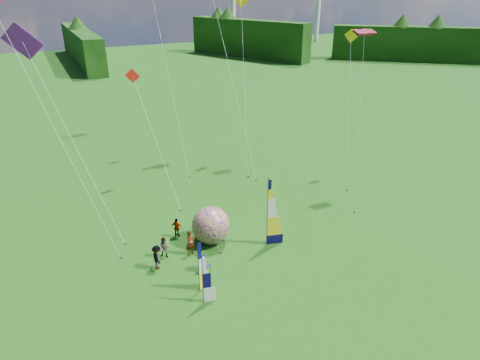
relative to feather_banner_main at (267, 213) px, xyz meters
name	(u,v)px	position (x,y,z in m)	size (l,w,h in m)	color
ground	(282,279)	(-1.04, -3.82, -2.58)	(220.00, 220.00, 0.00)	#285B11
treeline_ring	(284,225)	(-1.04, -3.82, 1.42)	(210.00, 210.00, 8.00)	#244C13
feather_banner_main	(267,213)	(0.00, 0.00, 0.00)	(1.39, 0.10, 5.16)	#08063C
side_banner_left	(199,268)	(-6.15, -2.59, -0.87)	(0.95, 0.10, 3.41)	yellow
side_banner_far	(203,281)	(-6.34, -3.69, -1.03)	(0.93, 0.10, 3.11)	white
bol_inflatable	(211,225)	(-3.41, 2.13, -1.20)	(2.75, 2.75, 2.75)	#0B0075
spectator_a	(191,243)	(-5.28, 1.32, -1.69)	(0.65, 0.43, 1.79)	#66594C
spectator_b	(164,248)	(-7.02, 1.74, -1.81)	(0.75, 0.37, 1.55)	#66594C
spectator_c	(157,257)	(-7.81, 0.77, -1.73)	(1.10, 0.41, 1.70)	#66594C
spectator_d	(177,228)	(-5.42, 3.88, -1.83)	(0.88, 0.36, 1.50)	#66594C
camp_chair	(205,265)	(-5.15, -0.98, -2.02)	(0.65, 0.65, 1.12)	#141B4C
kite_whale	(230,65)	(4.56, 15.73, 7.29)	(3.07, 14.57, 19.73)	black
kite_rainbow_delta	(72,129)	(-11.12, 8.43, 5.25)	(8.46, 12.40, 15.67)	red
kite_parafoil	(361,111)	(10.60, 3.57, 5.06)	(7.36, 9.15, 15.29)	red
small_kite_red	(155,135)	(-4.40, 11.73, 2.80)	(3.24, 10.83, 10.77)	red
small_kite_orange	(245,80)	(5.59, 14.69, 5.90)	(5.63, 10.20, 16.97)	#FFA600
small_kite_yellow	(350,106)	(12.57, 7.29, 4.29)	(5.76, 8.04, 13.74)	#FFC305
small_kite_pink	(57,128)	(-12.12, 5.80, 6.28)	(7.28, 8.28, 17.72)	#D31F6D
small_kite_green	(170,77)	(-0.63, 18.82, 5.98)	(2.80, 12.86, 17.13)	#1B930B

